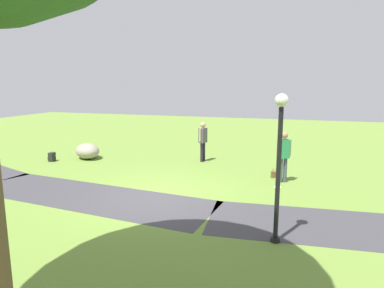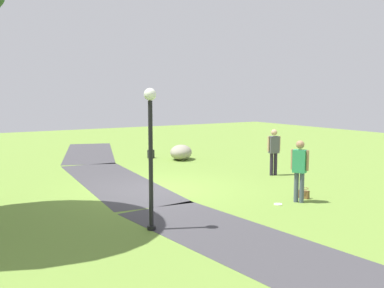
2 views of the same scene
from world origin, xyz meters
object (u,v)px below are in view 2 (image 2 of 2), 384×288
Objects in this scene: lawn_boulder at (181,152)px; handbag_on_grass at (304,194)px; backpack_by_boulder at (151,154)px; frisbee_on_grass at (278,204)px; man_near_boulder at (274,149)px; woman_with_handbag at (300,166)px; lamp_post at (151,143)px.

lawn_boulder is 5.10× the size of handbag_on_grass.
backpack_by_boulder is 9.85m from frisbee_on_grass.
man_near_boulder reaches higher than backpack_by_boulder.
frisbee_on_grass is (0.12, 0.68, -1.03)m from woman_with_handbag.
lamp_post reaches higher than lawn_boulder.
woman_with_handbag reaches higher than backpack_by_boulder.
woman_with_handbag is 7.65× the size of frisbee_on_grass.
lamp_post is 9.51× the size of handbag_on_grass.
lamp_post is 10.77m from lawn_boulder.
handbag_on_grass is 1.46× the size of frisbee_on_grass.
lawn_boulder is (8.84, -5.92, -1.67)m from lamp_post.
woman_with_handbag is 4.46× the size of backpack_by_boulder.
man_near_boulder is (3.53, -2.21, -0.02)m from woman_with_handbag.
backpack_by_boulder is (1.17, 0.99, -0.15)m from lawn_boulder.
handbag_on_grass is at bearing -60.20° from woman_with_handbag.
woman_with_handbag reaches higher than man_near_boulder.
backpack_by_boulder is at bearing -1.16° from woman_with_handbag.
handbag_on_grass is at bearing -178.33° from backpack_by_boulder.
woman_with_handbag reaches higher than lawn_boulder.
handbag_on_grass is (0.28, -0.48, -0.90)m from woman_with_handbag.
backpack_by_boulder is at bearing 17.43° from man_near_boulder.
lawn_boulder is 8.86m from woman_with_handbag.
backpack_by_boulder is (9.92, -0.20, -0.85)m from woman_with_handbag.
lamp_post is at bearing 146.17° from lawn_boulder.
woman_with_handbag is 1.06m from handbag_on_grass.
man_near_boulder is 5.14× the size of handbag_on_grass.
lawn_boulder reaches higher than backpack_by_boulder.
frisbee_on_grass is (-8.64, 1.87, -0.34)m from lawn_boulder.
lawn_boulder is at bearing 11.00° from man_near_boulder.
lamp_post reaches higher than woman_with_handbag.
frisbee_on_grass is (-9.81, 0.88, -0.18)m from backpack_by_boulder.
lawn_boulder is 4.33× the size of backpack_by_boulder.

